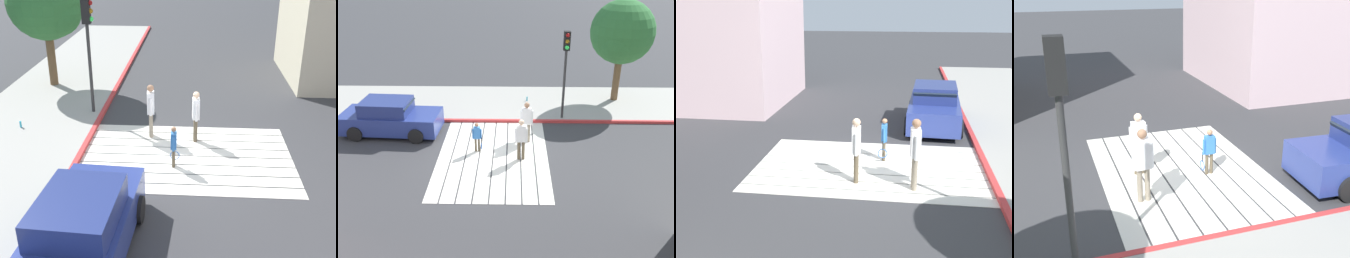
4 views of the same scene
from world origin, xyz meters
The scene contains 7 objects.
ground_plane centered at (0.00, 0.00, 0.00)m, with size 120.00×120.00×0.00m, color #38383A.
crosswalk_stripes centered at (0.00, 0.00, 0.01)m, with size 6.40×4.35×0.01m.
curb_painted centered at (-3.25, 0.00, 0.07)m, with size 0.16×40.00×0.13m, color #BC3333.
traffic_light_corner centered at (-3.58, 3.15, 3.04)m, with size 0.39×0.28×4.24m.
pedestrian_adult_lead centered at (-1.22, 1.36, 1.06)m, with size 0.26×0.53×1.82m.
pedestrian_adult_trailing centered at (0.26, 1.11, 0.99)m, with size 0.24×0.50×1.71m.
pedestrian_child_with_racket centered at (-0.36, -0.65, 0.71)m, with size 0.28×0.39×1.27m.
Camera 4 is at (-9.81, 3.37, 5.01)m, focal length 44.82 mm.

